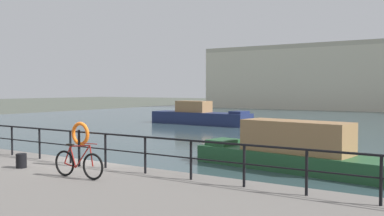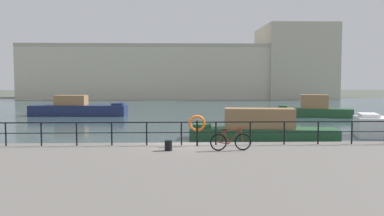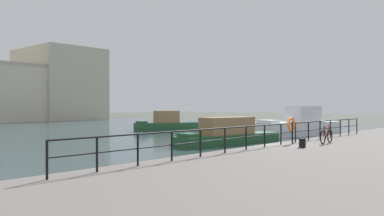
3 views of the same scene
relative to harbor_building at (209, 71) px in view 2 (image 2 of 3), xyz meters
name	(u,v)px [view 2 (image 2 of 3)]	position (x,y,z in m)	size (l,w,h in m)	color
ground_plane	(184,160)	(-6.07, -62.54, -5.41)	(240.00, 240.00, 0.00)	#4C5147
water_basin	(180,111)	(-6.07, -32.34, -5.40)	(80.00, 60.00, 0.01)	#33474C
quay_promenade	(186,187)	(-6.07, -69.04, -4.99)	(56.00, 13.00, 0.84)	slate
harbor_building	(209,71)	(0.00, 0.00, 0.00)	(59.23, 16.28, 14.22)	beige
moored_red_daysailer	(314,109)	(7.54, -40.89, -4.62)	(7.62, 4.12, 2.24)	#23512D
moored_blue_motorboat	(78,109)	(-16.78, -38.91, -4.65)	(10.05, 2.88, 2.14)	navy
moored_small_launch	(261,128)	(-1.06, -56.17, -4.64)	(9.43, 3.13, 1.98)	#23512D
quay_railing	(164,129)	(-6.97, -63.29, -3.83)	(23.84, 0.07, 1.08)	black
parked_bicycle	(231,141)	(-4.11, -64.81, -4.18)	(1.77, 0.17, 0.98)	black
mooring_bollard	(168,145)	(-6.74, -64.73, -4.35)	(0.32, 0.32, 0.44)	black
life_ring_stand	(197,124)	(-5.47, -63.50, -3.59)	(0.75, 0.16, 1.40)	black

